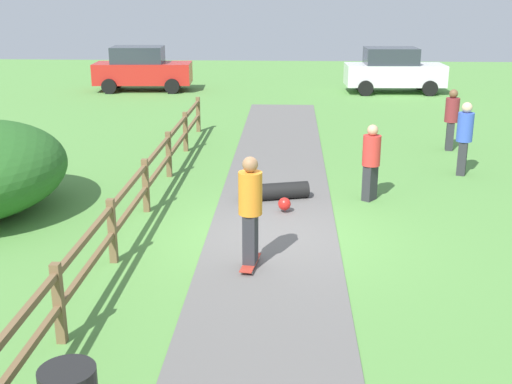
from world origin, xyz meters
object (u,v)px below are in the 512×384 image
object	(u,v)px
bystander_blue	(464,135)
bystander_maroon	(451,117)
skater_riding	(250,206)
bystander_red	(371,159)
parked_car_white	(394,70)
parked_car_red	(142,69)
skater_fallen	(275,192)

from	to	relation	value
bystander_blue	bystander_maroon	xyz separation A→B (m)	(0.29, 2.55, -0.04)
skater_riding	bystander_blue	world-z (taller)	skater_riding
bystander_red	parked_car_white	world-z (taller)	parked_car_white
skater_riding	parked_car_red	xyz separation A→B (m)	(-5.93, 18.81, -0.10)
bystander_maroon	bystander_blue	bearing A→B (deg)	-96.42
bystander_maroon	parked_car_red	bearing A→B (deg)	136.52
bystander_maroon	parked_car_white	size ratio (longest dim) A/B	0.40
skater_fallen	bystander_blue	world-z (taller)	bystander_blue
skater_fallen	skater_riding	bearing A→B (deg)	-95.14
skater_fallen	parked_car_white	xyz separation A→B (m)	(4.73, 15.34, 0.76)
bystander_red	parked_car_white	size ratio (longest dim) A/B	0.39
bystander_red	parked_car_red	xyz separation A→B (m)	(-8.27, 15.14, 0.05)
bystander_red	parked_car_white	bearing A→B (deg)	79.87
bystander_blue	skater_fallen	bearing A→B (deg)	-152.56
skater_riding	bystander_maroon	world-z (taller)	skater_riding
skater_riding	parked_car_red	world-z (taller)	parked_car_red
bystander_red	parked_car_red	bearing A→B (deg)	118.64
bystander_maroon	parked_car_white	world-z (taller)	parked_car_white
bystander_blue	parked_car_white	bearing A→B (deg)	88.97
bystander_maroon	parked_car_red	world-z (taller)	parked_car_red
skater_riding	bystander_blue	size ratio (longest dim) A/B	1.04
bystander_blue	parked_car_red	world-z (taller)	parked_car_red
skater_fallen	bystander_red	xyz separation A→B (m)	(2.02, 0.20, 0.70)
bystander_blue	skater_riding	bearing A→B (deg)	-129.61
skater_riding	parked_car_white	xyz separation A→B (m)	(5.04, 18.81, -0.10)
bystander_blue	parked_car_white	xyz separation A→B (m)	(0.23, 13.00, -0.02)
bystander_maroon	skater_riding	bearing A→B (deg)	-121.35
skater_fallen	bystander_maroon	xyz separation A→B (m)	(4.78, 4.89, 0.74)
bystander_blue	parked_car_red	bearing A→B (deg)	129.54
skater_riding	bystander_red	xyz separation A→B (m)	(2.34, 3.68, -0.15)
bystander_blue	parked_car_red	xyz separation A→B (m)	(-10.74, 13.00, -0.02)
skater_riding	parked_car_red	distance (m)	19.72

